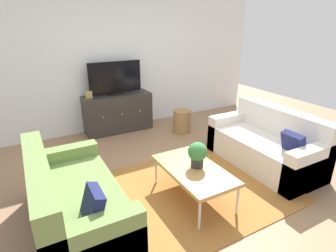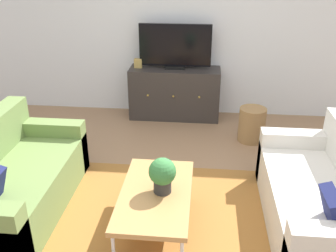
% 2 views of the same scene
% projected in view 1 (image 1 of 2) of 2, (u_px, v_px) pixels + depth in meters
% --- Properties ---
extents(ground_plane, '(10.00, 10.00, 0.00)m').
position_uv_depth(ground_plane, '(183.00, 185.00, 3.60)').
color(ground_plane, '#997251').
extents(wall_back, '(6.40, 0.12, 2.70)m').
position_uv_depth(wall_back, '(114.00, 60.00, 5.19)').
color(wall_back, white).
rests_on(wall_back, ground_plane).
extents(area_rug, '(2.50, 1.90, 0.01)m').
position_uv_depth(area_rug, '(189.00, 190.00, 3.48)').
color(area_rug, '#9E662D').
rests_on(area_rug, ground_plane).
extents(couch_left_side, '(0.83, 1.66, 0.83)m').
position_uv_depth(couch_left_side, '(70.00, 204.00, 2.77)').
color(couch_left_side, olive).
rests_on(couch_left_side, ground_plane).
extents(couch_right_side, '(0.83, 1.66, 0.83)m').
position_uv_depth(couch_right_side, '(268.00, 146.00, 4.06)').
color(couch_right_side, silver).
rests_on(couch_right_side, ground_plane).
extents(coffee_table, '(0.59, 1.08, 0.41)m').
position_uv_depth(coffee_table, '(194.00, 170.00, 3.21)').
color(coffee_table, '#B7844C').
rests_on(coffee_table, ground_plane).
extents(potted_plant, '(0.23, 0.23, 0.31)m').
position_uv_depth(potted_plant, '(197.00, 153.00, 3.18)').
color(potted_plant, '#2D2D2D').
rests_on(potted_plant, coffee_table).
extents(tv_console, '(1.29, 0.47, 0.73)m').
position_uv_depth(tv_console, '(118.00, 113.00, 5.28)').
color(tv_console, '#332D2B').
rests_on(tv_console, ground_plane).
extents(flat_screen_tv, '(1.00, 0.16, 0.62)m').
position_uv_depth(flat_screen_tv, '(115.00, 78.00, 5.05)').
color(flat_screen_tv, black).
rests_on(flat_screen_tv, tv_console).
extents(mantel_clock, '(0.11, 0.07, 0.13)m').
position_uv_depth(mantel_clock, '(89.00, 95.00, 4.89)').
color(mantel_clock, tan).
rests_on(mantel_clock, tv_console).
extents(wicker_basket, '(0.34, 0.34, 0.44)m').
position_uv_depth(wicker_basket, '(182.00, 121.00, 5.26)').
color(wicker_basket, '#9E7547').
rests_on(wicker_basket, ground_plane).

